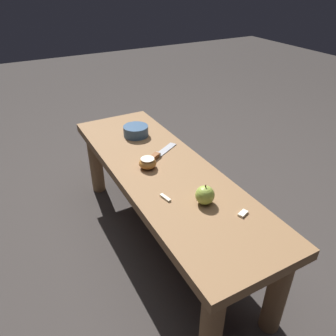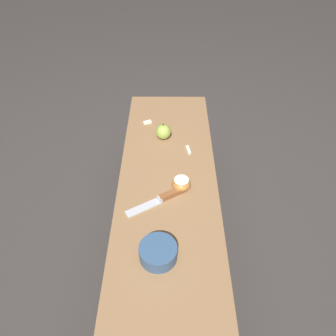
% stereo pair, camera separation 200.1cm
% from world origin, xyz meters
% --- Properties ---
extents(ground_plane, '(8.00, 8.00, 0.00)m').
position_xyz_m(ground_plane, '(0.00, 0.00, 0.00)').
color(ground_plane, '#383330').
extents(wooden_bench, '(1.24, 0.39, 0.40)m').
position_xyz_m(wooden_bench, '(0.00, 0.00, 0.33)').
color(wooden_bench, olive).
rests_on(wooden_bench, ground_plane).
extents(knife, '(0.15, 0.22, 0.02)m').
position_xyz_m(knife, '(-0.10, 0.01, 0.41)').
color(knife, '#B7BABF').
rests_on(knife, wooden_bench).
extents(apple_whole, '(0.07, 0.07, 0.08)m').
position_xyz_m(apple_whole, '(0.27, 0.02, 0.44)').
color(apple_whole, '#9EB747').
rests_on(apple_whole, wooden_bench).
extents(apple_cut, '(0.07, 0.07, 0.04)m').
position_xyz_m(apple_cut, '(-0.04, -0.05, 0.43)').
color(apple_cut, '#B27233').
rests_on(apple_cut, wooden_bench).
extents(apple_slice_near_knife, '(0.03, 0.04, 0.01)m').
position_xyz_m(apple_slice_near_knife, '(0.38, 0.10, 0.41)').
color(apple_slice_near_knife, silver).
rests_on(apple_slice_near_knife, wooden_bench).
extents(apple_slice_center, '(0.05, 0.02, 0.01)m').
position_xyz_m(apple_slice_center, '(0.18, -0.09, 0.41)').
color(apple_slice_center, silver).
rests_on(apple_slice_center, wooden_bench).
extents(bowl, '(0.12, 0.12, 0.05)m').
position_xyz_m(bowl, '(-0.34, 0.03, 0.43)').
color(bowl, '#335175').
rests_on(bowl, wooden_bench).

